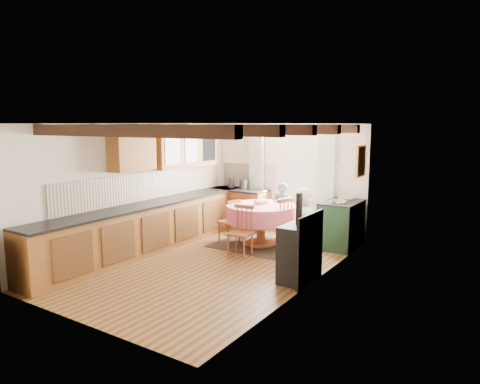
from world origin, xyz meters
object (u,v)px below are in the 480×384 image
Objects in this scene: chair_near at (240,232)px; child_right at (303,220)px; chair_left at (229,220)px; child_far at (282,211)px; chair_right at (293,226)px; cast_iron_stove at (298,237)px; aga_range at (341,224)px; dining_table at (261,225)px; cup at (256,202)px.

chair_near is 1.25m from child_right.
chair_left is 0.74× the size of child_far.
child_right is at bearing -19.42° from chair_right.
aga_range is at bearing 92.89° from cast_iron_stove.
aga_range reaches higher than dining_table.
child_far is at bearing 149.57° from chair_left.
child_far is at bearing 72.43° from cup.
chair_near is at bearing 130.59° from child_right.
child_right is at bearing 6.25° from cup.
chair_near is 0.68× the size of cast_iron_stove.
cast_iron_stove reaches higher than cup.
child_far reaches higher than chair_near.
child_right is at bearing 43.98° from chair_near.
dining_table is 1.33× the size of chair_right.
chair_left is at bearing 148.79° from cast_iron_stove.
child_right reaches higher than chair_near.
child_right is at bearing -124.99° from aga_range.
aga_range is (1.31, 1.63, -0.00)m from chair_near.
child_far reaches higher than aga_range.
aga_range is (0.62, 0.88, -0.05)m from chair_right.
child_right is at bearing 111.97° from cast_iron_stove.
chair_near is at bearing -128.71° from aga_range.
chair_near is 0.93m from cup.
child_far reaches higher than chair_left.
chair_left is 1.45m from chair_right.
cup is (-1.47, -0.81, 0.40)m from aga_range.
cup is at bearing 112.43° from chair_left.
chair_near is at bearing 158.75° from cast_iron_stove.
child_far is (0.06, 1.52, 0.13)m from chair_near.
cup is at bearing 88.11° from child_right.
dining_table is at bearing -149.89° from aga_range.
cast_iron_stove is (1.47, -1.39, 0.28)m from dining_table.
child_right reaches higher than cup.
chair_right reaches higher than chair_near.
chair_near reaches higher than cup.
child_far is at bearing 123.31° from cast_iron_stove.
cast_iron_stove reaches higher than child_far.
cup is (-0.98, -0.11, 0.26)m from child_right.
cast_iron_stove is (2.18, -1.32, 0.25)m from chair_left.
chair_right is at bearing -5.07° from cup.
chair_right is 1.01× the size of aga_range.
chair_near is 1.06× the size of chair_left.
cup is at bearing 96.43° from chair_near.
child_right reaches higher than aga_range.
chair_right is (1.45, -0.02, 0.07)m from chair_left.
dining_table is 13.36× the size of cup.
chair_near is 1.02m from chair_right.
chair_right is at bearing -125.02° from aga_range.
aga_range is 1.72m from cup.
child_right is (-0.60, 1.48, -0.08)m from cast_iron_stove.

